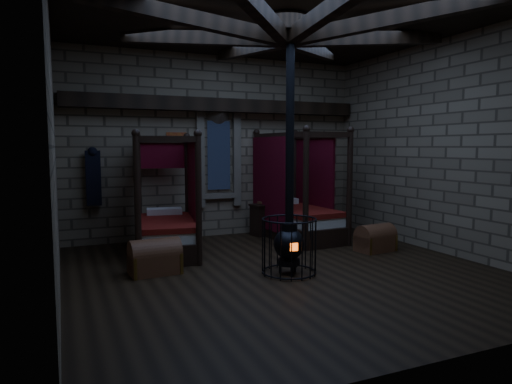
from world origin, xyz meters
name	(u,v)px	position (x,y,z in m)	size (l,w,h in m)	color
room	(284,46)	(0.00, 0.09, 3.74)	(7.02, 7.02, 4.29)	black
bed_left	(166,225)	(-1.54, 2.17, 0.57)	(1.50, 2.34, 2.29)	black
bed_right	(297,212)	(1.55, 2.44, 0.60)	(1.35, 2.37, 2.41)	black
trunk_left	(155,258)	(-2.04, 0.75, 0.27)	(0.85, 0.58, 0.60)	brown
trunk_right	(375,239)	(2.37, 0.65, 0.25)	(0.82, 0.58, 0.56)	brown
nightstand_left	(189,227)	(-0.85, 3.02, 0.34)	(0.46, 0.44, 0.80)	black
nightstand_right	(262,219)	(0.93, 3.06, 0.38)	(0.54, 0.52, 0.81)	black
stove	(289,239)	(-0.01, -0.15, 0.59)	(0.91, 0.91, 4.05)	black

